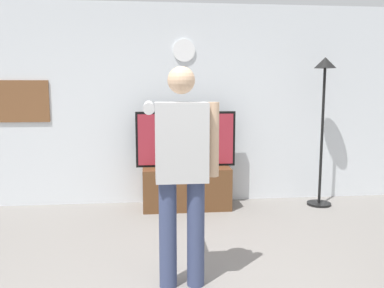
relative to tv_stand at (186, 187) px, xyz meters
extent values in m
cube|color=silver|center=(-0.10, 0.35, 1.08)|extent=(6.40, 0.10, 2.70)
cube|color=brown|center=(0.00, 0.00, 0.00)|extent=(1.14, 0.54, 0.55)
sphere|color=black|center=(0.00, -0.28, 0.03)|extent=(0.04, 0.04, 0.04)
cube|color=black|center=(0.00, 0.05, 0.64)|extent=(1.31, 0.06, 0.73)
cube|color=maroon|center=(0.00, 0.02, 0.64)|extent=(1.25, 0.01, 0.67)
cylinder|color=white|center=(0.00, 0.29, 1.80)|extent=(0.30, 0.03, 0.30)
cube|color=brown|center=(-2.13, 0.30, 1.13)|extent=(0.69, 0.04, 0.55)
cylinder|color=black|center=(1.81, -0.09, -0.26)|extent=(0.32, 0.32, 0.03)
cylinder|color=black|center=(1.81, -0.09, 0.66)|extent=(0.04, 0.04, 1.81)
cone|color=black|center=(1.81, -0.09, 1.63)|extent=(0.28, 0.28, 0.14)
cylinder|color=#384266|center=(-0.34, -2.15, 0.16)|extent=(0.14, 0.14, 0.87)
cylinder|color=#384266|center=(-0.12, -2.15, 0.16)|extent=(0.14, 0.14, 0.87)
cube|color=#B7B7B7|center=(-0.23, -2.15, 0.90)|extent=(0.40, 0.22, 0.61)
sphere|color=tan|center=(-0.23, -2.15, 1.37)|extent=(0.21, 0.21, 0.21)
cylinder|color=#B7B7B7|center=(-0.48, -1.86, 1.15)|extent=(0.09, 0.58, 0.09)
cube|color=white|center=(-0.48, -1.54, 1.15)|extent=(0.04, 0.12, 0.04)
cylinder|color=tan|center=(0.01, -2.15, 0.91)|extent=(0.09, 0.09, 0.58)
camera|label=1|loc=(-0.48, -5.22, 1.32)|focal=37.86mm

